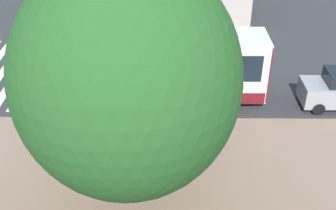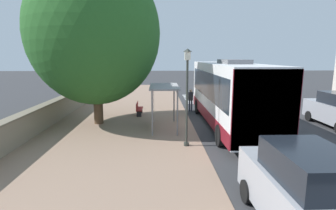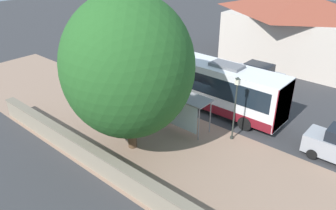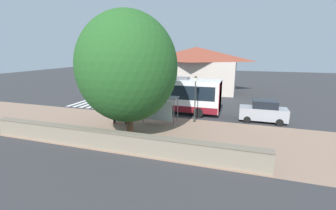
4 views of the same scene
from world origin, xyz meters
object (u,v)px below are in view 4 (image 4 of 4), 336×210
Objects in this scene: bus_shelter at (160,101)px; street_lamp_near at (195,95)px; shade_tree at (127,67)px; parked_car_far_lane at (186,93)px; pedestrian at (126,104)px; bus at (171,94)px; bench at (120,119)px; parked_car_behind_bus at (263,112)px.

bus_shelter is 0.75× the size of street_lamp_near.
shade_tree reaches higher than parked_car_far_lane.
bus_shelter is 0.75× the size of parked_car_far_lane.
bus is at bearing -71.26° from pedestrian.
bench is at bearing 44.43° from shade_tree.
bus_shelter is 4.02m from bench.
shade_tree is at bearing -135.57° from bench.
bus is at bearing 85.74° from parked_car_behind_bus.
pedestrian reaches higher than bench.
parked_car_far_lane is (10.22, -0.09, -1.04)m from bus_shelter.
bus_shelter is at bearing -114.99° from pedestrian.
bench is at bearing -159.84° from pedestrian.
parked_car_behind_bus is (0.88, -13.95, 0.04)m from pedestrian.
shade_tree is 14.74m from parked_car_far_lane.
bus_shelter is at bearing 108.69° from parked_car_behind_bus.
parked_car_behind_bus is (-0.69, -9.30, -1.00)m from bus.
pedestrian is (2.22, 4.77, -1.05)m from bus_shelter.
bus is 2.42× the size of street_lamp_near.
parked_car_far_lane is (7.12, 9.09, -0.03)m from parked_car_behind_bus.
bench is at bearing 148.56° from bus.
parked_car_far_lane is (14.02, -1.26, -4.38)m from shade_tree.
bench is 0.16× the size of shade_tree.
parked_car_far_lane is at bearing -0.52° from bus_shelter.
pedestrian is 8.27m from shade_tree.
pedestrian is 0.38× the size of street_lamp_near.
bus_shelter reaches higher than pedestrian.
bus is 7.07× the size of bench.
bus is 6.44m from bench.
street_lamp_near is 1.00× the size of parked_car_far_lane.
bus_shelter is (-3.80, -0.12, 0.01)m from bus.
bus_shelter is 0.35× the size of shade_tree.
parked_car_behind_bus is at bearing -69.70° from bench.
pedestrian is 4.04m from bench.
bus is 9.38m from parked_car_behind_bus.
bench is 0.34× the size of parked_car_far_lane.
bench is at bearing 112.20° from street_lamp_near.
shade_tree is 2.17× the size of parked_car_far_lane.
bench is at bearing 110.30° from parked_car_behind_bus.
parked_car_far_lane is (8.00, -4.86, 0.01)m from pedestrian.
shade_tree is at bearing -149.16° from pedestrian.
bus reaches higher than pedestrian.
parked_car_behind_bus reaches higher than pedestrian.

